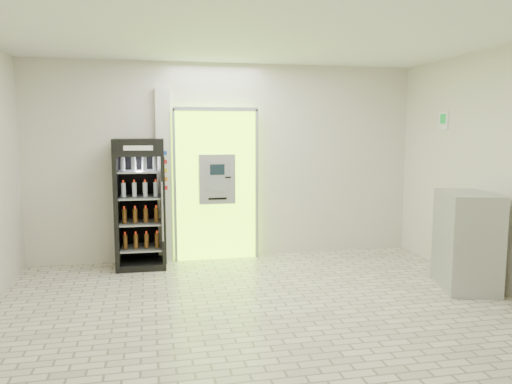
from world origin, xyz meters
name	(u,v)px	position (x,y,z in m)	size (l,w,h in m)	color
ground	(264,312)	(0.00, 0.00, 0.00)	(6.00, 6.00, 0.00)	beige
room_shell	(265,144)	(0.00, 0.00, 1.84)	(6.00, 6.00, 6.00)	silver
atm_assembly	(216,184)	(-0.20, 2.41, 1.17)	(1.30, 0.24, 2.33)	#99FD13
pillar	(164,176)	(-0.98, 2.45, 1.30)	(0.22, 0.11, 2.60)	silver
beverage_cooler	(140,206)	(-1.34, 2.19, 0.90)	(0.71, 0.68, 1.87)	black
steel_cabinet	(467,241)	(2.69, 0.30, 0.61)	(0.86, 1.05, 1.22)	#9C9EA3
exit_sign	(443,121)	(2.99, 1.40, 2.12)	(0.02, 0.22, 0.26)	white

